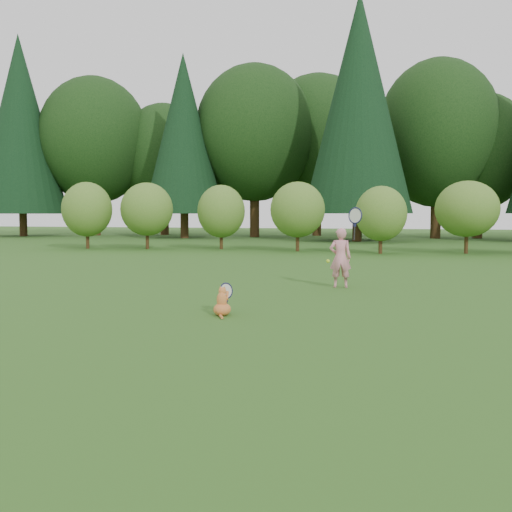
% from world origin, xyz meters
% --- Properties ---
extents(ground, '(100.00, 100.00, 0.00)m').
position_xyz_m(ground, '(0.00, 0.00, 0.00)').
color(ground, '#284C15').
rests_on(ground, ground).
extents(shrub_row, '(28.00, 3.00, 2.80)m').
position_xyz_m(shrub_row, '(0.00, 13.00, 1.40)').
color(shrub_row, '#457324').
rests_on(shrub_row, ground).
extents(woodland_backdrop, '(48.00, 10.00, 15.00)m').
position_xyz_m(woodland_backdrop, '(0.00, 23.00, 7.50)').
color(woodland_backdrop, black).
rests_on(woodland_backdrop, ground).
extents(child, '(0.68, 0.41, 1.76)m').
position_xyz_m(child, '(1.54, 2.24, 0.62)').
color(child, pink).
rests_on(child, ground).
extents(cat, '(0.28, 0.57, 0.57)m').
position_xyz_m(cat, '(0.28, -1.33, 0.22)').
color(cat, '#CB6827').
rests_on(cat, ground).
extents(tennis_ball, '(0.06, 0.06, 0.06)m').
position_xyz_m(tennis_ball, '(1.45, 1.07, 0.61)').
color(tennis_ball, '#B8DD1A').
rests_on(tennis_ball, ground).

